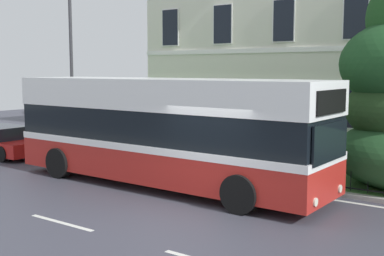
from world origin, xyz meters
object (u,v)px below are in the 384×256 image
single_decker_bus (163,130)px  parked_hatchback_00 (0,141)px  street_lamp_post (71,49)px  litter_bin (197,149)px

single_decker_bus → parked_hatchback_00: size_ratio=2.42×
parked_hatchback_00 → street_lamp_post: 4.83m
parked_hatchback_00 → street_lamp_post: bearing=72.7°
street_lamp_post → litter_bin: (6.90, -0.44, -3.64)m
street_lamp_post → litter_bin: size_ratio=6.93×
litter_bin → street_lamp_post: bearing=176.4°
litter_bin → single_decker_bus: bearing=-75.1°
parked_hatchback_00 → litter_bin: 8.23m
single_decker_bus → street_lamp_post: (-7.65, 3.25, 2.63)m
single_decker_bus → parked_hatchback_00: (-8.59, 0.30, -1.08)m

